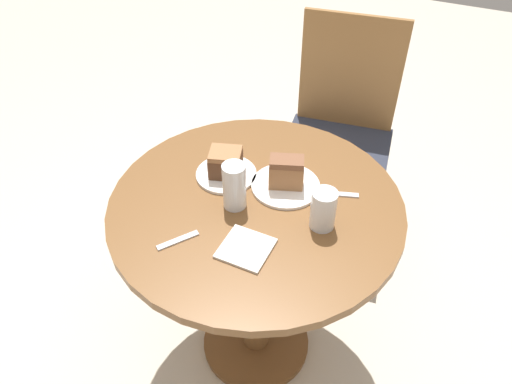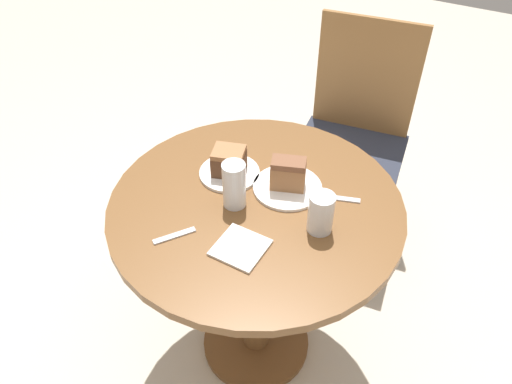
{
  "view_description": "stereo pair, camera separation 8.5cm",
  "coord_description": "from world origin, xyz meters",
  "px_view_note": "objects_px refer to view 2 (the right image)",
  "views": [
    {
      "loc": [
        0.45,
        -1.0,
        1.8
      ],
      "look_at": [
        0.0,
        0.0,
        0.82
      ],
      "focal_mm": 35.0,
      "sensor_mm": 36.0,
      "label": 1
    },
    {
      "loc": [
        0.52,
        -0.96,
        1.8
      ],
      "look_at": [
        0.0,
        0.0,
        0.82
      ],
      "focal_mm": 35.0,
      "sensor_mm": 36.0,
      "label": 2
    }
  ],
  "objects_px": {
    "cake_slice_near": "(288,174)",
    "cake_slice_far": "(229,161)",
    "plate_far": "(229,173)",
    "glass_water": "(234,187)",
    "chair": "(353,135)",
    "plate_near": "(287,187)",
    "glass_lemonade": "(321,215)"
  },
  "relations": [
    {
      "from": "chair",
      "to": "glass_water",
      "type": "distance_m",
      "value": 0.93
    },
    {
      "from": "plate_far",
      "to": "cake_slice_far",
      "type": "bearing_deg",
      "value": 90.0
    },
    {
      "from": "chair",
      "to": "cake_slice_far",
      "type": "distance_m",
      "value": 0.84
    },
    {
      "from": "cake_slice_near",
      "to": "plate_far",
      "type": "bearing_deg",
      "value": -172.47
    },
    {
      "from": "plate_near",
      "to": "cake_slice_far",
      "type": "distance_m",
      "value": 0.2
    },
    {
      "from": "chair",
      "to": "glass_lemonade",
      "type": "relative_size",
      "value": 8.12
    },
    {
      "from": "cake_slice_near",
      "to": "glass_lemonade",
      "type": "height_order",
      "value": "glass_lemonade"
    },
    {
      "from": "chair",
      "to": "plate_near",
      "type": "height_order",
      "value": "chair"
    },
    {
      "from": "plate_near",
      "to": "cake_slice_far",
      "type": "height_order",
      "value": "cake_slice_far"
    },
    {
      "from": "cake_slice_far",
      "to": "glass_water",
      "type": "relative_size",
      "value": 0.81
    },
    {
      "from": "chair",
      "to": "plate_far",
      "type": "height_order",
      "value": "chair"
    },
    {
      "from": "plate_far",
      "to": "cake_slice_near",
      "type": "height_order",
      "value": "cake_slice_near"
    },
    {
      "from": "cake_slice_far",
      "to": "glass_lemonade",
      "type": "distance_m",
      "value": 0.36
    },
    {
      "from": "chair",
      "to": "glass_water",
      "type": "bearing_deg",
      "value": -102.91
    },
    {
      "from": "cake_slice_near",
      "to": "glass_water",
      "type": "bearing_deg",
      "value": -128.21
    },
    {
      "from": "plate_near",
      "to": "cake_slice_near",
      "type": "height_order",
      "value": "cake_slice_near"
    },
    {
      "from": "plate_far",
      "to": "cake_slice_far",
      "type": "distance_m",
      "value": 0.05
    },
    {
      "from": "plate_near",
      "to": "glass_water",
      "type": "relative_size",
      "value": 1.44
    },
    {
      "from": "plate_far",
      "to": "cake_slice_near",
      "type": "relative_size",
      "value": 1.63
    },
    {
      "from": "cake_slice_far",
      "to": "plate_near",
      "type": "bearing_deg",
      "value": 7.53
    },
    {
      "from": "plate_near",
      "to": "cake_slice_far",
      "type": "xyz_separation_m",
      "value": [
        -0.19,
        -0.03,
        0.05
      ]
    },
    {
      "from": "chair",
      "to": "plate_near",
      "type": "xyz_separation_m",
      "value": [
        0.02,
        -0.73,
        0.27
      ]
    },
    {
      "from": "glass_water",
      "to": "cake_slice_near",
      "type": "bearing_deg",
      "value": 51.79
    },
    {
      "from": "chair",
      "to": "plate_near",
      "type": "bearing_deg",
      "value": -95.57
    },
    {
      "from": "plate_far",
      "to": "cake_slice_near",
      "type": "xyz_separation_m",
      "value": [
        0.19,
        0.03,
        0.05
      ]
    },
    {
      "from": "chair",
      "to": "cake_slice_near",
      "type": "height_order",
      "value": "chair"
    },
    {
      "from": "cake_slice_far",
      "to": "chair",
      "type": "bearing_deg",
      "value": 77.33
    },
    {
      "from": "cake_slice_near",
      "to": "cake_slice_far",
      "type": "xyz_separation_m",
      "value": [
        -0.19,
        -0.03,
        -0.01
      ]
    },
    {
      "from": "chair",
      "to": "cake_slice_far",
      "type": "relative_size",
      "value": 8.32
    },
    {
      "from": "cake_slice_far",
      "to": "glass_lemonade",
      "type": "bearing_deg",
      "value": -13.84
    },
    {
      "from": "plate_far",
      "to": "glass_water",
      "type": "distance_m",
      "value": 0.15
    },
    {
      "from": "plate_near",
      "to": "glass_lemonade",
      "type": "distance_m",
      "value": 0.2
    }
  ]
}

